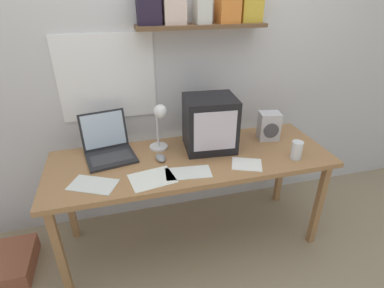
# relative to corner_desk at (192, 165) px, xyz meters

# --- Properties ---
(ground_plane) EXTENTS (12.00, 12.00, 0.00)m
(ground_plane) POSITION_rel_corner_desk_xyz_m (0.00, 0.00, -0.67)
(ground_plane) COLOR gray
(back_wall) EXTENTS (5.60, 0.24, 2.60)m
(back_wall) POSITION_rel_corner_desk_xyz_m (0.00, 0.47, 0.64)
(back_wall) COLOR silver
(back_wall) RESTS_ON ground_plane
(corner_desk) EXTENTS (1.88, 0.65, 0.73)m
(corner_desk) POSITION_rel_corner_desk_xyz_m (0.00, 0.00, 0.00)
(corner_desk) COLOR #A57547
(corner_desk) RESTS_ON ground_plane
(crt_monitor) EXTENTS (0.36, 0.33, 0.37)m
(crt_monitor) POSITION_rel_corner_desk_xyz_m (0.15, 0.10, 0.25)
(crt_monitor) COLOR black
(crt_monitor) RESTS_ON corner_desk
(laptop) EXTENTS (0.36, 0.37, 0.27)m
(laptop) POSITION_rel_corner_desk_xyz_m (-0.54, 0.18, 0.13)
(laptop) COLOR #232326
(laptop) RESTS_ON corner_desk
(desk_lamp) EXTENTS (0.13, 0.16, 0.34)m
(desk_lamp) POSITION_rel_corner_desk_xyz_m (-0.18, 0.15, 0.28)
(desk_lamp) COLOR white
(desk_lamp) RESTS_ON corner_desk
(juice_glass) EXTENTS (0.07, 0.07, 0.12)m
(juice_glass) POSITION_rel_corner_desk_xyz_m (0.66, -0.19, 0.12)
(juice_glass) COLOR white
(juice_glass) RESTS_ON corner_desk
(space_heater) EXTENTS (0.17, 0.14, 0.21)m
(space_heater) POSITION_rel_corner_desk_xyz_m (0.62, 0.12, 0.16)
(space_heater) COLOR silver
(space_heater) RESTS_ON corner_desk
(computer_mouse) EXTENTS (0.07, 0.11, 0.03)m
(computer_mouse) POSITION_rel_corner_desk_xyz_m (-0.21, 0.02, 0.08)
(computer_mouse) COLOR gray
(computer_mouse) RESTS_ON corner_desk
(printed_handout) EXTENTS (0.29, 0.17, 0.00)m
(printed_handout) POSITION_rel_corner_desk_xyz_m (-0.07, -0.18, 0.06)
(printed_handout) COLOR white
(printed_handout) RESTS_ON corner_desk
(open_notebook) EXTENTS (0.23, 0.22, 0.00)m
(open_notebook) POSITION_rel_corner_desk_xyz_m (0.32, -0.18, 0.06)
(open_notebook) COLOR white
(open_notebook) RESTS_ON corner_desk
(loose_paper_near_monitor) EXTENTS (0.31, 0.26, 0.00)m
(loose_paper_near_monitor) POSITION_rel_corner_desk_xyz_m (-0.63, -0.16, 0.06)
(loose_paper_near_monitor) COLOR silver
(loose_paper_near_monitor) RESTS_ON corner_desk
(loose_paper_near_laptop) EXTENTS (0.29, 0.24, 0.00)m
(loose_paper_near_laptop) POSITION_rel_corner_desk_xyz_m (-0.30, -0.18, 0.06)
(loose_paper_near_laptop) COLOR white
(loose_paper_near_laptop) RESTS_ON corner_desk
(floor_cushion) EXTENTS (0.39, 0.39, 0.13)m
(floor_cushion) POSITION_rel_corner_desk_xyz_m (-1.33, 0.03, -0.61)
(floor_cushion) COLOR #9B563D
(floor_cushion) RESTS_ON ground_plane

